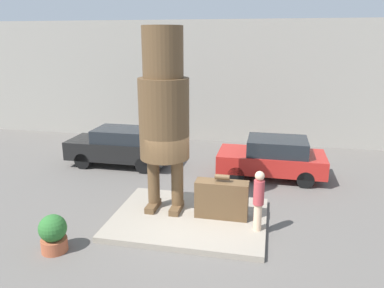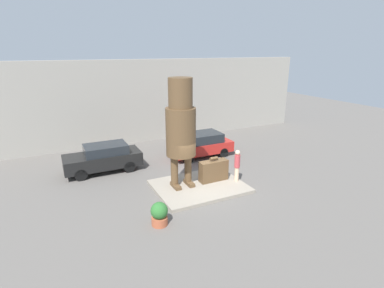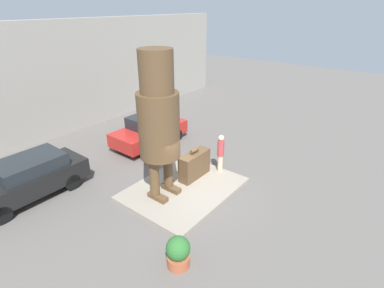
{
  "view_description": "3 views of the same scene",
  "coord_description": "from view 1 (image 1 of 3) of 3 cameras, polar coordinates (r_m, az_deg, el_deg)",
  "views": [
    {
      "loc": [
        2.2,
        -9.87,
        5.26
      ],
      "look_at": [
        0.03,
        0.25,
        2.32
      ],
      "focal_mm": 35.0,
      "sensor_mm": 36.0,
      "label": 1
    },
    {
      "loc": [
        -6.52,
        -12.44,
        6.83
      ],
      "look_at": [
        -0.33,
        0.18,
        2.37
      ],
      "focal_mm": 28.0,
      "sensor_mm": 36.0,
      "label": 2
    },
    {
      "loc": [
        -7.75,
        -6.54,
        6.86
      ],
      "look_at": [
        0.38,
        -0.13,
        1.98
      ],
      "focal_mm": 28.0,
      "sensor_mm": 36.0,
      "label": 3
    }
  ],
  "objects": [
    {
      "name": "ground_plane",
      "position": [
        11.4,
        -0.41,
        -11.64
      ],
      "size": [
        60.0,
        60.0,
        0.0
      ],
      "primitive_type": "plane",
      "color": "#605B56"
    },
    {
      "name": "pedestal",
      "position": [
        11.36,
        -0.41,
        -11.28
      ],
      "size": [
        4.5,
        3.5,
        0.16
      ],
      "color": "gray",
      "rests_on": "ground_plane"
    },
    {
      "name": "building_backdrop",
      "position": [
        19.47,
        5.63,
        9.32
      ],
      "size": [
        28.0,
        0.6,
        6.15
      ],
      "color": "gray",
      "rests_on": "ground_plane"
    },
    {
      "name": "statue_figure",
      "position": [
        10.86,
        -4.31,
        5.62
      ],
      "size": [
        1.47,
        1.47,
        5.43
      ],
      "color": "brown",
      "rests_on": "pedestal"
    },
    {
      "name": "giant_suitcase",
      "position": [
        11.09,
        4.54,
        -8.36
      ],
      "size": [
        1.54,
        0.52,
        1.32
      ],
      "color": "brown",
      "rests_on": "pedestal"
    },
    {
      "name": "tourist",
      "position": [
        10.33,
        10.11,
        -8.16
      ],
      "size": [
        0.29,
        0.29,
        1.71
      ],
      "color": "beige",
      "rests_on": "pedestal"
    },
    {
      "name": "parked_car_black",
      "position": [
        16.15,
        -10.83,
        -0.27
      ],
      "size": [
        4.31,
        1.76,
        1.61
      ],
      "rotation": [
        0.0,
        0.0,
        3.14
      ],
      "color": "black",
      "rests_on": "ground_plane"
    },
    {
      "name": "parked_car_red",
      "position": [
        14.8,
        12.2,
        -1.98
      ],
      "size": [
        4.06,
        1.89,
        1.57
      ],
      "rotation": [
        0.0,
        0.0,
        3.14
      ],
      "color": "#B2231E",
      "rests_on": "ground_plane"
    },
    {
      "name": "planter_pot",
      "position": [
        10.34,
        -20.39,
        -12.63
      ],
      "size": [
        0.7,
        0.7,
        1.0
      ],
      "color": "#AD5638",
      "rests_on": "ground_plane"
    }
  ]
}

